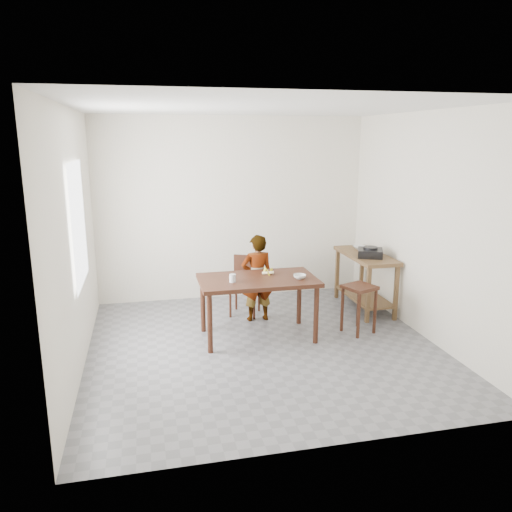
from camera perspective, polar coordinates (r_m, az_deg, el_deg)
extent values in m
cube|color=slate|center=(5.96, 0.86, -10.47)|extent=(4.00, 4.00, 0.04)
cube|color=white|center=(5.46, 0.97, 16.86)|extent=(4.00, 4.00, 0.04)
cube|color=white|center=(7.50, -2.75, 5.42)|extent=(4.00, 0.04, 2.70)
cube|color=white|center=(3.67, 8.39, -3.25)|extent=(4.00, 0.04, 2.70)
cube|color=white|center=(5.44, -20.24, 1.54)|extent=(0.04, 4.00, 2.70)
cube|color=white|center=(6.33, 19.02, 3.20)|extent=(0.04, 4.00, 2.70)
cube|color=white|center=(5.60, -19.61, 3.48)|extent=(0.02, 1.10, 1.30)
imported|color=silver|center=(6.59, 0.12, -2.53)|extent=(0.44, 0.31, 1.17)
cylinder|color=silver|center=(5.80, -2.70, -2.55)|extent=(0.09, 0.09, 0.09)
imported|color=silver|center=(5.97, 5.01, -2.35)|extent=(0.19, 0.19, 0.05)
imported|color=silver|center=(7.42, 11.80, 0.95)|extent=(0.22, 0.22, 0.05)
cube|color=black|center=(6.98, 12.92, 0.34)|extent=(0.43, 0.43, 0.11)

